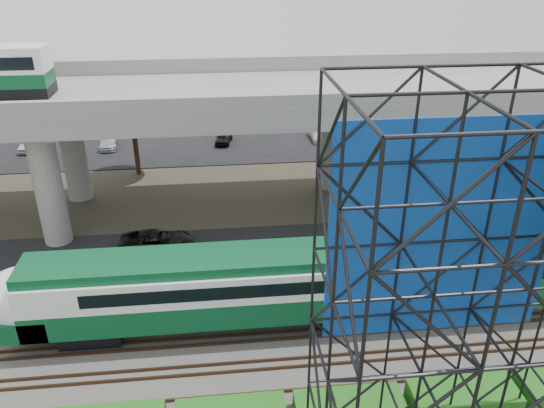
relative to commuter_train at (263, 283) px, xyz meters
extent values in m
plane|color=#474233|center=(-2.93, -2.00, -2.88)|extent=(140.00, 140.00, 0.00)
cube|color=slate|center=(-2.93, 0.00, -2.78)|extent=(90.00, 12.00, 0.20)
cube|color=black|center=(-2.93, 8.50, -2.84)|extent=(90.00, 5.00, 0.08)
cube|color=black|center=(-2.93, 32.00, -2.84)|extent=(90.00, 18.00, 0.08)
cube|color=slate|center=(-2.93, 54.00, -2.87)|extent=(140.00, 40.00, 0.03)
cube|color=#472D1E|center=(-2.93, -4.72, -2.60)|extent=(90.00, 0.08, 0.16)
cube|color=#472D1E|center=(-2.93, -3.28, -2.60)|extent=(90.00, 0.08, 0.16)
cube|color=#472D1E|center=(-2.93, -2.72, -2.60)|extent=(90.00, 0.08, 0.16)
cube|color=#472D1E|center=(-2.93, -1.28, -2.60)|extent=(90.00, 0.08, 0.16)
cube|color=#472D1E|center=(-2.93, -0.72, -2.60)|extent=(90.00, 0.08, 0.16)
cube|color=#472D1E|center=(-2.93, 0.72, -2.60)|extent=(90.00, 0.08, 0.16)
cube|color=#472D1E|center=(-2.93, 1.28, -2.60)|extent=(90.00, 0.08, 0.16)
cube|color=#472D1E|center=(-2.93, 2.72, -2.60)|extent=(90.00, 0.08, 0.16)
cube|color=#472D1E|center=(-2.93, 3.28, -2.60)|extent=(90.00, 0.08, 0.16)
cube|color=#472D1E|center=(-2.93, 4.72, -2.60)|extent=(90.00, 0.08, 0.16)
cube|color=black|center=(-8.62, 0.00, -2.07)|extent=(3.00, 2.20, 0.90)
cube|color=black|center=(4.38, 0.00, -2.07)|extent=(3.00, 2.20, 0.90)
cube|color=#0A4826|center=(-2.12, 0.00, -0.92)|extent=(19.00, 3.00, 1.40)
cube|color=white|center=(-2.12, 0.00, 0.53)|extent=(19.00, 3.00, 1.50)
cube|color=#0A4826|center=(-2.12, 0.00, 1.53)|extent=(19.00, 2.60, 0.50)
cube|color=black|center=(-1.12, 0.00, 0.58)|extent=(15.00, 3.06, 0.70)
ellipsoid|color=white|center=(-11.62, 0.00, -0.02)|extent=(3.60, 3.00, 3.20)
cube|color=#0A4826|center=(-11.62, 0.00, -1.07)|extent=(2.60, 3.00, 1.10)
cube|color=#0A4826|center=(11.88, 0.00, 0.08)|extent=(8.00, 3.00, 3.40)
cube|color=#9E9B93|center=(-2.93, 14.00, 5.72)|extent=(80.00, 12.00, 1.20)
cube|color=#9E9B93|center=(-2.93, 8.25, 6.87)|extent=(80.00, 0.50, 1.10)
cube|color=#9E9B93|center=(-2.93, 19.75, 6.87)|extent=(80.00, 0.50, 1.10)
cylinder|color=#9E9B93|center=(-12.93, 10.50, 1.12)|extent=(1.80, 1.80, 8.00)
cylinder|color=#9E9B93|center=(-12.93, 17.50, 1.12)|extent=(1.80, 1.80, 8.00)
cube|color=#9E9B93|center=(-12.93, 14.00, 4.82)|extent=(2.40, 9.00, 0.60)
cylinder|color=#9E9B93|center=(7.07, 10.50, 1.12)|extent=(1.80, 1.80, 8.00)
cylinder|color=#9E9B93|center=(7.07, 17.50, 1.12)|extent=(1.80, 1.80, 8.00)
cube|color=#9E9B93|center=(7.07, 14.00, 4.82)|extent=(2.40, 9.00, 0.60)
cylinder|color=#9E9B93|center=(25.07, 17.50, 1.12)|extent=(1.80, 1.80, 8.00)
cube|color=#0E41A0|center=(5.63, -6.95, 6.42)|extent=(8.10, 0.08, 8.25)
cube|color=#155E17|center=(8.07, -6.30, -2.32)|extent=(4.60, 1.80, 1.12)
cylinder|color=#382314|center=(11.07, 10.50, -0.48)|extent=(0.44, 0.44, 4.80)
ellipsoid|color=#155E17|center=(11.07, 10.50, 2.72)|extent=(4.94, 4.94, 4.18)
cylinder|color=#382314|center=(-8.93, 22.00, -0.48)|extent=(0.44, 0.44, 4.80)
ellipsoid|color=#155E17|center=(-8.93, 22.00, 2.72)|extent=(4.94, 4.94, 4.18)
imported|color=black|center=(-6.18, 8.57, -2.14)|extent=(4.80, 2.28, 1.32)
imported|color=silver|center=(-20.26, 29.00, -2.21)|extent=(1.53, 3.53, 1.19)
imported|color=#979B9E|center=(-15.88, 34.00, -2.25)|extent=(1.85, 3.52, 1.10)
imported|color=#ABACB3|center=(-12.64, 29.00, -2.22)|extent=(2.03, 4.13, 1.16)
imported|color=silver|center=(-4.35, 34.00, -2.20)|extent=(2.99, 4.67, 1.20)
imported|color=black|center=(-1.24, 29.00, -2.21)|extent=(2.05, 3.70, 1.19)
imported|color=#B6B8BF|center=(2.99, 34.00, -2.21)|extent=(1.58, 3.69, 1.18)
imported|color=silver|center=(8.39, 29.00, -2.25)|extent=(1.66, 3.87, 1.11)
imported|color=#B2B4BA|center=(14.77, 34.00, -2.23)|extent=(2.70, 4.40, 1.14)
camera|label=1|loc=(-1.95, -22.06, 15.35)|focal=35.00mm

